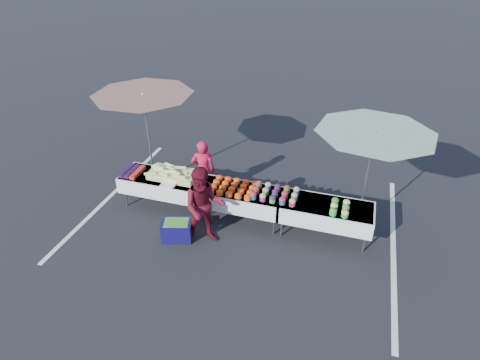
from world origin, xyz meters
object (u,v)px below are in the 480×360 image
(vendor, at_px, (203,170))
(umbrella_right, at_px, (374,141))
(table_left, at_px, (163,183))
(customer, at_px, (204,207))
(storage_bin, at_px, (177,230))
(table_right, at_px, (326,212))
(umbrella_left, at_px, (144,102))
(table_center, at_px, (240,197))

(vendor, relative_size, umbrella_right, 0.55)
(table_left, bearing_deg, customer, -33.29)
(table_left, bearing_deg, storage_bin, -52.16)
(vendor, bearing_deg, customer, 94.44)
(table_left, bearing_deg, table_right, 0.00)
(umbrella_left, bearing_deg, umbrella_right, -4.61)
(table_left, height_order, table_center, same)
(table_right, relative_size, umbrella_left, 0.64)
(table_right, bearing_deg, umbrella_left, 169.46)
(table_right, relative_size, customer, 1.11)
(customer, height_order, umbrella_left, umbrella_left)
(umbrella_left, relative_size, storage_bin, 4.13)
(umbrella_left, relative_size, umbrella_right, 1.08)
(customer, distance_m, umbrella_left, 2.94)
(storage_bin, bearing_deg, table_right, 2.30)
(umbrella_left, bearing_deg, vendor, -9.76)
(table_right, bearing_deg, table_left, 180.00)
(customer, xyz_separation_m, umbrella_left, (-2.05, 1.68, 1.27))
(table_center, xyz_separation_m, table_right, (1.80, 0.00, 0.00))
(vendor, height_order, customer, customer)
(table_left, relative_size, table_center, 1.00)
(vendor, bearing_deg, storage_bin, 72.36)
(table_center, bearing_deg, vendor, 152.26)
(umbrella_left, xyz_separation_m, umbrella_right, (4.96, -0.40, -0.04))
(umbrella_right, bearing_deg, customer, -156.19)
(table_left, distance_m, vendor, 0.95)
(customer, xyz_separation_m, storage_bin, (-0.58, -0.10, -0.64))
(table_right, bearing_deg, umbrella_right, 31.28)
(table_left, distance_m, customer, 1.63)
(customer, bearing_deg, vendor, 88.84)
(vendor, xyz_separation_m, customer, (0.59, -1.43, 0.10))
(table_center, distance_m, umbrella_left, 3.04)
(storage_bin, bearing_deg, table_center, 26.69)
(umbrella_right, distance_m, storage_bin, 4.19)
(table_left, distance_m, storage_bin, 1.30)
(table_left, height_order, customer, customer)
(vendor, distance_m, umbrella_right, 3.75)
(table_center, height_order, umbrella_right, umbrella_right)
(umbrella_left, distance_m, storage_bin, 2.99)
(storage_bin, bearing_deg, umbrella_left, 112.54)
(table_left, distance_m, umbrella_right, 4.53)
(table_left, height_order, umbrella_right, umbrella_right)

